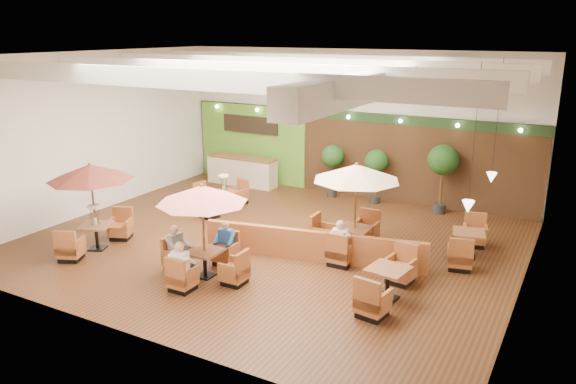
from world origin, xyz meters
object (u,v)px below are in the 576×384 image
Objects in this scene: table_1 at (203,214)px; table_4 at (387,284)px; topiary_1 at (376,164)px; diner_0 at (181,261)px; service_counter at (242,171)px; booth_divider at (312,246)px; topiary_0 at (333,158)px; topiary_2 at (443,163)px; table_3 at (219,198)px; table_2 at (354,188)px; table_0 at (91,184)px; table_5 at (468,245)px; diner_1 at (225,239)px; diner_4 at (341,238)px; diner_3 at (341,239)px; diner_2 at (176,243)px.

table_1 reaches higher than table_4.
topiary_1 is 2.43× the size of diner_0.
service_counter is 11.11m from table_4.
topiary_0 is at bearing 98.36° from booth_divider.
topiary_2 is at bearing 0.00° from topiary_0.
table_4 is at bearing -11.82° from table_3.
topiary_0 is (-2.84, 4.86, -0.42)m from table_2.
table_0 reaches higher than service_counter.
diner_1 is (-5.67, -3.70, 0.38)m from table_5.
table_0 is at bearing -123.91° from topiary_1.
diner_4 is at bearing 152.13° from table_4.
diner_3 reaches higher than table_5.
diner_0 is 1.07× the size of diner_2.
table_2 reaches higher than diner_0.
diner_0 is at bearing -123.38° from table_2.
table_1 reaches higher than table_3.
diner_1 is at bearing -11.32° from table_0.
diner_2 is at bearing -156.06° from diner_4.
table_2 is 5.03m from topiary_2.
service_counter is at bearing 131.81° from diner_4.
table_0 reaches higher than topiary_0.
service_counter is 0.48× the size of booth_divider.
table_2 is 3.52× the size of diner_1.
table_3 is at bearing 54.91° from table_0.
diner_1 is at bearing -59.80° from service_counter.
table_1 reaches higher than table_5.
topiary_1 is (-2.96, 7.13, 1.12)m from table_4.
diner_1 is at bearing -37.91° from table_3.
topiary_0 reaches higher than diner_0.
table_1 is (4.13, -8.01, 1.13)m from service_counter.
diner_3 is (5.76, -2.43, 0.31)m from table_3.
table_3 is (-5.69, 1.46, -1.48)m from table_2.
topiary_1 is at bearing 92.47° from diner_4.
diner_1 is (-4.55, -0.16, 0.36)m from table_4.
diner_2 is at bearing 127.62° from diner_0.
table_1 is at bearing -142.10° from booth_divider.
diner_3 is at bearing -39.29° from service_counter.
diner_2 is at bearing 36.55° from diner_1.
table_5 is 3.69m from diner_3.
table_2 is at bearing -34.34° from service_counter.
table_0 reaches higher than topiary_1.
topiary_2 is 6.05m from diner_4.
table_0 is 9.88m from topiary_1.
service_counter is 9.84m from diner_0.
table_2 is 1.00× the size of table_5.
table_1 is 0.92× the size of table_4.
table_2 is 3.43× the size of diner_3.
table_5 is at bearing 34.53° from diner_3.
topiary_1 reaches higher than table_3.
table_4 is (8.68, -6.93, -0.20)m from service_counter.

